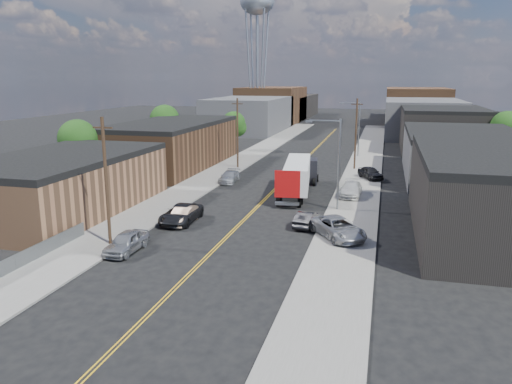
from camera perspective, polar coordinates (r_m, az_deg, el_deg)
The scene contains 36 objects.
ground at distance 84.96m, azimuth 6.14°, elevation 4.22°, with size 260.00×260.00×0.00m, color black.
centerline at distance 70.36m, azimuth 4.33°, elevation 2.44°, with size 0.32×120.00×0.01m, color gold.
sidewalk_left at distance 72.60m, azimuth -3.08°, elevation 2.84°, with size 5.00×140.00×0.15m, color slate.
sidewalk_right at distance 69.34m, azimuth 12.08°, elevation 2.08°, with size 5.00×140.00×0.15m, color slate.
warehouse_tan at distance 51.97m, azimuth -21.33°, elevation 0.94°, with size 12.00×22.00×5.60m.
warehouse_brown at distance 74.19m, azimuth -9.64°, elevation 5.41°, with size 12.00×26.00×6.60m.
industrial_right_a at distance 45.17m, azimuth 26.72°, elevation -0.31°, with size 14.00×22.00×7.10m.
industrial_right_b at distance 70.48m, azimuth 22.45°, elevation 4.01°, with size 14.00×24.00×6.10m.
industrial_right_c at distance 96.03m, azimuth 20.49°, elevation 6.77°, with size 14.00×22.00×7.60m.
skyline_left_a at distance 122.72m, azimuth -0.71°, elevation 8.86°, with size 16.00×30.00×8.00m, color #3E3E41.
skyline_right_a at distance 118.69m, azimuth 18.46°, elevation 8.06°, with size 16.00×30.00×8.00m, color #3E3E41.
skyline_left_b at distance 146.88m, azimuth 1.89°, elevation 9.93°, with size 16.00×26.00×10.00m, color #533521.
skyline_right_b at distance 143.53m, azimuth 17.87°, elevation 9.25°, with size 16.00×26.00×10.00m, color #533521.
skyline_left_c at distance 166.50m, azimuth 3.42°, elevation 9.76°, with size 16.00×40.00×7.00m, color black.
skyline_right_c at distance 163.55m, azimuth 17.48°, elevation 9.13°, with size 16.00×40.00×7.00m, color black.
water_tower at distance 138.56m, azimuth 0.14°, elevation 20.38°, with size 9.00×9.00×36.90m.
streetlight_near at distance 48.90m, azimuth 9.01°, elevation 3.98°, with size 3.39×0.25×9.00m.
streetlight_far at distance 83.56m, azimuth 11.43°, elevation 7.57°, with size 3.39×0.25×9.00m.
utility_pole_left_near at distance 39.63m, azimuth -16.75°, elevation 1.20°, with size 1.60×0.26×10.00m.
utility_pole_left_far at distance 71.50m, azimuth -2.13°, elevation 6.79°, with size 1.60×0.26×10.00m.
utility_pole_right at distance 71.63m, azimuth 11.34°, elevation 6.56°, with size 1.60×0.26×10.00m.
chainlink_fence at distance 37.64m, azimuth -25.79°, elevation -7.27°, with size 0.05×16.00×1.22m.
tree_left_near at distance 64.67m, azimuth -19.64°, elevation 5.42°, with size 4.85×4.76×7.91m.
tree_left_mid at distance 86.36m, azimuth -10.35°, elevation 7.89°, with size 5.10×5.04×8.37m.
tree_left_far at distance 89.40m, azimuth -2.54°, elevation 7.66°, with size 4.35×4.20×6.97m.
tree_right_far at distance 85.35m, azimuth 26.74°, elevation 6.46°, with size 4.85×4.76×7.91m.
semi_truck at distance 56.55m, azimuth 5.02°, elevation 2.09°, with size 3.99×15.12×3.88m.
car_left_a at distance 38.83m, azimuth -14.60°, elevation -5.55°, with size 1.86×4.63×1.58m, color #A3A5A8.
car_left_b at distance 45.33m, azimuth -8.31°, elevation -2.64°, with size 1.59×4.57×1.51m, color #816654.
car_left_c at distance 45.64m, azimuth -8.56°, elevation -2.48°, with size 2.65×5.74×1.59m, color black.
car_left_d at distance 62.48m, azimuth -3.05°, elevation 1.75°, with size 1.95×4.79×1.39m, color #B4B7BA.
car_right_oncoming at distance 44.12m, azimuth 5.81°, elevation -3.09°, with size 1.45×4.15×1.37m, color black.
car_right_lot_a at distance 41.00m, azimuth 9.33°, elevation -4.05°, with size 2.69×5.83×1.62m, color #A8AAAE.
car_right_lot_b at distance 55.47m, azimuth 10.80°, elevation 0.33°, with size 2.13×5.25×1.52m, color #B7B7B7.
car_right_lot_c at distance 65.47m, azimuth 12.94°, elevation 2.16°, with size 1.82×4.54×1.55m, color black.
car_ahead_truck at distance 70.44m, azimuth 5.60°, elevation 2.96°, with size 2.18×4.72×1.31m, color black.
Camera 1 is at (12.17, -23.10, 12.87)m, focal length 35.00 mm.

